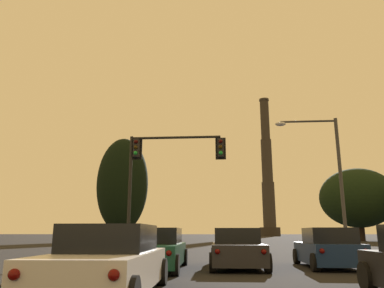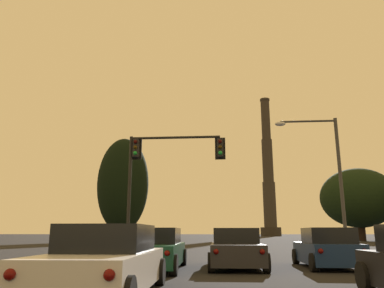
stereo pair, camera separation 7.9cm
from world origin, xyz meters
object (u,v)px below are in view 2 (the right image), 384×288
(street_lamp, at_px, (328,167))
(smokestack, at_px, (268,180))
(sedan_center_lane_front, at_px, (236,249))
(sedan_left_lane_second, at_px, (105,263))
(traffic_light_overhead_left, at_px, (161,163))
(hatchback_right_lane_front, at_px, (327,249))
(sedan_left_lane_front, at_px, (155,250))

(street_lamp, distance_m, smokestack, 115.92)
(sedan_center_lane_front, relative_size, sedan_left_lane_second, 0.99)
(traffic_light_overhead_left, height_order, smokestack, smokestack)
(sedan_center_lane_front, height_order, smokestack, smokestack)
(sedan_center_lane_front, bearing_deg, hatchback_right_lane_front, 1.40)
(sedan_left_lane_second, xyz_separation_m, traffic_light_overhead_left, (-0.96, 12.50, 4.36))
(hatchback_right_lane_front, xyz_separation_m, smokestack, (13.09, 121.53, 19.23))
(sedan_left_lane_front, height_order, hatchback_right_lane_front, hatchback_right_lane_front)
(hatchback_right_lane_front, distance_m, smokestack, 123.74)
(sedan_center_lane_front, xyz_separation_m, hatchback_right_lane_front, (3.35, 0.11, -0.00))
(hatchback_right_lane_front, bearing_deg, traffic_light_overhead_left, 142.65)
(sedan_left_lane_front, xyz_separation_m, street_lamp, (8.55, 8.24, 4.25))
(sedan_left_lane_second, height_order, street_lamp, street_lamp)
(traffic_light_overhead_left, bearing_deg, sedan_left_lane_front, -81.88)
(sedan_center_lane_front, bearing_deg, sedan_left_lane_front, -160.73)
(sedan_center_lane_front, relative_size, street_lamp, 0.60)
(hatchback_right_lane_front, height_order, smokestack, smokestack)
(sedan_left_lane_second, distance_m, street_lamp, 16.95)
(sedan_left_lane_front, distance_m, hatchback_right_lane_front, 6.34)
(sedan_center_lane_front, distance_m, sedan_left_lane_front, 3.06)
(traffic_light_overhead_left, relative_size, smokestack, 0.13)
(hatchback_right_lane_front, height_order, traffic_light_overhead_left, traffic_light_overhead_left)
(sedan_center_lane_front, bearing_deg, smokestack, 81.76)
(sedan_left_lane_front, relative_size, smokestack, 0.09)
(sedan_left_lane_second, relative_size, hatchback_right_lane_front, 1.15)
(sedan_center_lane_front, distance_m, smokestack, 124.25)
(traffic_light_overhead_left, bearing_deg, sedan_center_lane_front, -55.99)
(street_lamp, relative_size, smokestack, 0.15)
(sedan_center_lane_front, xyz_separation_m, traffic_light_overhead_left, (-3.84, 5.69, 4.36))
(hatchback_right_lane_front, xyz_separation_m, street_lamp, (2.32, 7.09, 4.26))
(sedan_left_lane_front, height_order, sedan_left_lane_second, same)
(sedan_center_lane_front, xyz_separation_m, sedan_left_lane_front, (-2.88, -1.04, 0.00))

